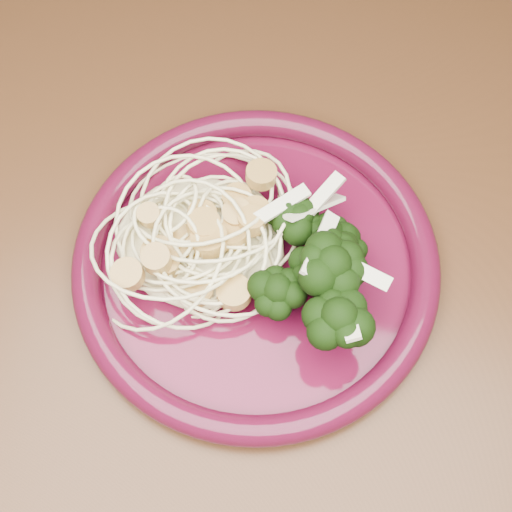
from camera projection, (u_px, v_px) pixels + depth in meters
name	position (u px, v px, depth m)	size (l,w,h in m)	color
dining_table	(159.00, 240.00, 0.64)	(1.20, 0.80, 0.75)	#472814
dinner_plate	(256.00, 262.00, 0.51)	(0.31, 0.31, 0.02)	#490920
spaghetti_pile	(199.00, 235.00, 0.51)	(0.12, 0.11, 0.03)	#F3EDB1
scallop_cluster	(196.00, 211.00, 0.48)	(0.12, 0.12, 0.04)	gold
broccoli_pile	(329.00, 275.00, 0.49)	(0.09, 0.15, 0.05)	black
onion_garnish	(333.00, 255.00, 0.46)	(0.06, 0.09, 0.05)	beige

